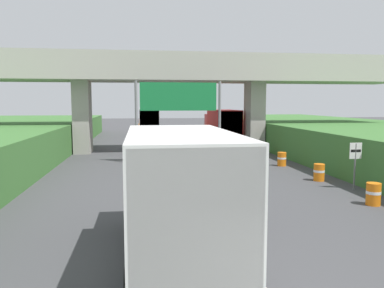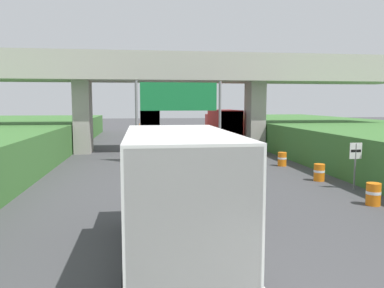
{
  "view_description": "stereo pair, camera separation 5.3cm",
  "coord_description": "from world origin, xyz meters",
  "px_view_note": "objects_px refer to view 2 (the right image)",
  "views": [
    {
      "loc": [
        -2.64,
        -3.28,
        4.07
      ],
      "look_at": [
        0.0,
        15.78,
        2.0
      ],
      "focal_mm": 35.52,
      "sensor_mm": 36.0,
      "label": 1
    },
    {
      "loc": [
        -2.58,
        -3.28,
        4.07
      ],
      "look_at": [
        0.0,
        15.78,
        2.0
      ],
      "focal_mm": 35.52,
      "sensor_mm": 36.0,
      "label": 2
    }
  ],
  "objects_px": {
    "truck_red": "(222,126)",
    "construction_barrel_5": "(243,143)",
    "overhead_highway_sign": "(179,102)",
    "truck_silver": "(149,121)",
    "car_yellow": "(185,136)",
    "construction_barrel_2": "(319,172)",
    "truck_black": "(176,190)",
    "construction_barrel_1": "(373,194)",
    "car_orange": "(145,126)",
    "speed_limit_sign": "(355,159)",
    "construction_barrel_3": "(282,159)",
    "construction_barrel_4": "(261,150)"
  },
  "relations": [
    {
      "from": "truck_red",
      "to": "construction_barrel_5",
      "type": "distance_m",
      "value": 3.32
    },
    {
      "from": "overhead_highway_sign",
      "to": "truck_silver",
      "type": "relative_size",
      "value": 0.81
    },
    {
      "from": "overhead_highway_sign",
      "to": "car_yellow",
      "type": "height_order",
      "value": "overhead_highway_sign"
    },
    {
      "from": "construction_barrel_2",
      "to": "car_yellow",
      "type": "bearing_deg",
      "value": 105.6
    },
    {
      "from": "truck_black",
      "to": "car_yellow",
      "type": "bearing_deg",
      "value": 82.83
    },
    {
      "from": "truck_red",
      "to": "construction_barrel_1",
      "type": "distance_m",
      "value": 22.06
    },
    {
      "from": "truck_black",
      "to": "car_orange",
      "type": "height_order",
      "value": "truck_black"
    },
    {
      "from": "overhead_highway_sign",
      "to": "construction_barrel_2",
      "type": "xyz_separation_m",
      "value": [
        6.69,
        -7.17,
        -3.68
      ]
    },
    {
      "from": "car_yellow",
      "to": "construction_barrel_2",
      "type": "bearing_deg",
      "value": -74.4
    },
    {
      "from": "speed_limit_sign",
      "to": "construction_barrel_3",
      "type": "relative_size",
      "value": 2.48
    },
    {
      "from": "car_yellow",
      "to": "construction_barrel_3",
      "type": "relative_size",
      "value": 4.56
    },
    {
      "from": "construction_barrel_3",
      "to": "car_yellow",
      "type": "bearing_deg",
      "value": 110.2
    },
    {
      "from": "car_orange",
      "to": "construction_barrel_2",
      "type": "xyz_separation_m",
      "value": [
        8.59,
        -36.3,
        -0.4
      ]
    },
    {
      "from": "overhead_highway_sign",
      "to": "construction_barrel_5",
      "type": "relative_size",
      "value": 6.53
    },
    {
      "from": "construction_barrel_1",
      "to": "construction_barrel_5",
      "type": "distance_m",
      "value": 19.3
    },
    {
      "from": "overhead_highway_sign",
      "to": "truck_silver",
      "type": "bearing_deg",
      "value": 94.07
    },
    {
      "from": "speed_limit_sign",
      "to": "construction_barrel_1",
      "type": "xyz_separation_m",
      "value": [
        -0.79,
        -2.7,
        -1.02
      ]
    },
    {
      "from": "car_orange",
      "to": "construction_barrel_3",
      "type": "distance_m",
      "value": 32.59
    },
    {
      "from": "truck_silver",
      "to": "construction_barrel_5",
      "type": "height_order",
      "value": "truck_silver"
    },
    {
      "from": "construction_barrel_1",
      "to": "construction_barrel_3",
      "type": "relative_size",
      "value": 1.0
    },
    {
      "from": "truck_silver",
      "to": "car_yellow",
      "type": "xyz_separation_m",
      "value": [
        3.19,
        -10.45,
        -1.08
      ]
    },
    {
      "from": "truck_red",
      "to": "construction_barrel_4",
      "type": "bearing_deg",
      "value": -78.97
    },
    {
      "from": "truck_black",
      "to": "car_orange",
      "type": "relative_size",
      "value": 1.78
    },
    {
      "from": "truck_black",
      "to": "car_orange",
      "type": "distance_m",
      "value": 45.68
    },
    {
      "from": "speed_limit_sign",
      "to": "truck_black",
      "type": "distance_m",
      "value": 11.67
    },
    {
      "from": "speed_limit_sign",
      "to": "truck_black",
      "type": "xyz_separation_m",
      "value": [
        -9.15,
        -7.23,
        0.46
      ]
    },
    {
      "from": "overhead_highway_sign",
      "to": "construction_barrel_4",
      "type": "bearing_deg",
      "value": 20.39
    },
    {
      "from": "construction_barrel_4",
      "to": "overhead_highway_sign",
      "type": "bearing_deg",
      "value": -159.61
    },
    {
      "from": "truck_red",
      "to": "car_yellow",
      "type": "bearing_deg",
      "value": 167.4
    },
    {
      "from": "construction_barrel_1",
      "to": "overhead_highway_sign",
      "type": "bearing_deg",
      "value": 118.86
    },
    {
      "from": "truck_red",
      "to": "construction_barrel_3",
      "type": "relative_size",
      "value": 8.11
    },
    {
      "from": "construction_barrel_2",
      "to": "construction_barrel_3",
      "type": "bearing_deg",
      "value": 92.17
    },
    {
      "from": "truck_silver",
      "to": "car_orange",
      "type": "distance_m",
      "value": 8.01
    },
    {
      "from": "car_orange",
      "to": "construction_barrel_5",
      "type": "distance_m",
      "value": 23.4
    },
    {
      "from": "truck_black",
      "to": "construction_barrel_3",
      "type": "height_order",
      "value": "truck_black"
    },
    {
      "from": "car_yellow",
      "to": "construction_barrel_3",
      "type": "height_order",
      "value": "car_yellow"
    },
    {
      "from": "speed_limit_sign",
      "to": "truck_black",
      "type": "height_order",
      "value": "truck_black"
    },
    {
      "from": "overhead_highway_sign",
      "to": "construction_barrel_2",
      "type": "relative_size",
      "value": 6.53
    },
    {
      "from": "truck_black",
      "to": "car_yellow",
      "type": "distance_m",
      "value": 27.53
    },
    {
      "from": "speed_limit_sign",
      "to": "truck_red",
      "type": "distance_m",
      "value": 19.4
    },
    {
      "from": "speed_limit_sign",
      "to": "construction_barrel_5",
      "type": "height_order",
      "value": "speed_limit_sign"
    },
    {
      "from": "truck_black",
      "to": "construction_barrel_5",
      "type": "relative_size",
      "value": 8.11
    },
    {
      "from": "speed_limit_sign",
      "to": "construction_barrel_3",
      "type": "height_order",
      "value": "speed_limit_sign"
    },
    {
      "from": "overhead_highway_sign",
      "to": "construction_barrel_1",
      "type": "height_order",
      "value": "overhead_highway_sign"
    },
    {
      "from": "car_orange",
      "to": "construction_barrel_3",
      "type": "relative_size",
      "value": 4.56
    },
    {
      "from": "car_orange",
      "to": "construction_barrel_4",
      "type": "relative_size",
      "value": 4.56
    },
    {
      "from": "truck_silver",
      "to": "construction_barrel_4",
      "type": "bearing_deg",
      "value": -66.38
    },
    {
      "from": "speed_limit_sign",
      "to": "truck_silver",
      "type": "height_order",
      "value": "truck_silver"
    },
    {
      "from": "car_yellow",
      "to": "construction_barrel_5",
      "type": "xyz_separation_m",
      "value": [
        4.83,
        -3.46,
        -0.4
      ]
    },
    {
      "from": "truck_red",
      "to": "construction_barrel_2",
      "type": "distance_m",
      "value": 17.27
    }
  ]
}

